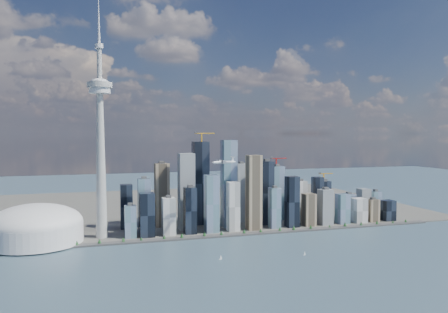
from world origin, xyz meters
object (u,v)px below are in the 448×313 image
object	(u,v)px
airplane	(224,162)
sailboat_east	(305,254)
dome_stadium	(36,226)
needle_tower	(100,137)
sailboat_west	(221,258)

from	to	relation	value
airplane	sailboat_east	size ratio (longest dim) A/B	6.94
dome_stadium	sailboat_east	bearing A→B (deg)	-25.31
dome_stadium	sailboat_east	size ratio (longest dim) A/B	23.11
needle_tower	sailboat_east	xyz separation A→B (m)	(387.92, -259.65, -233.06)
airplane	sailboat_west	bearing A→B (deg)	-117.34
needle_tower	sailboat_west	xyz separation A→B (m)	(218.08, -239.49, -232.85)
needle_tower	airplane	distance (m)	289.52
needle_tower	dome_stadium	xyz separation A→B (m)	(-140.00, -10.00, -196.40)
airplane	sailboat_west	size ratio (longest dim) A/B	6.45
sailboat_west	sailboat_east	size ratio (longest dim) A/B	1.08
needle_tower	sailboat_east	bearing A→B (deg)	-33.80
needle_tower	dome_stadium	size ratio (longest dim) A/B	2.75
sailboat_east	sailboat_west	bearing A→B (deg)	154.10
airplane	sailboat_west	distance (m)	231.94
sailboat_east	dome_stadium	bearing A→B (deg)	135.56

